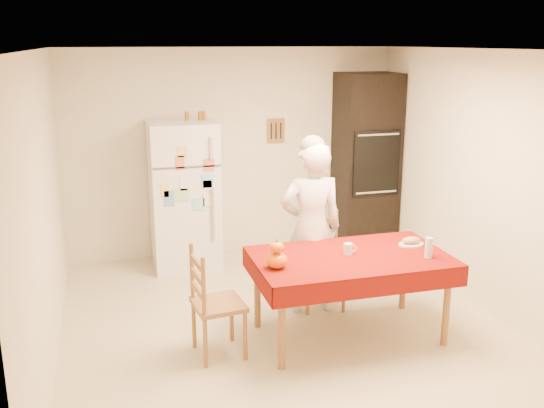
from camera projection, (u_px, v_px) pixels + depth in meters
name	position (u px, v px, depth m)	size (l,w,h in m)	color
floor	(285.00, 328.00, 5.61)	(4.50, 4.50, 0.00)	#C8B891
room_shell	(286.00, 155.00, 5.19)	(4.02, 4.52, 2.51)	beige
refrigerator	(184.00, 195.00, 6.96)	(0.75, 0.74, 1.70)	white
oven_cabinet	(366.00, 163.00, 7.54)	(0.70, 0.62, 2.20)	black
dining_table	(350.00, 263.00, 5.28)	(1.70, 1.00, 0.76)	brown
chair_far	(320.00, 256.00, 5.99)	(0.46, 0.44, 0.95)	brown
chair_left	(211.00, 299.00, 5.00)	(0.44, 0.46, 0.95)	brown
seated_woman	(311.00, 228.00, 5.78)	(0.61, 0.40, 1.68)	silver
coffee_mug	(348.00, 249.00, 5.28)	(0.08, 0.08, 0.10)	silver
pumpkin_lower	(277.00, 260.00, 4.97)	(0.18, 0.18, 0.13)	#CE4904
pumpkin_upper	(277.00, 247.00, 4.94)	(0.12, 0.12, 0.09)	#EA3805
wine_glass	(429.00, 248.00, 5.21)	(0.07, 0.07, 0.18)	silver
bread_plate	(411.00, 244.00, 5.53)	(0.24, 0.24, 0.02)	white
bread_loaf	(411.00, 240.00, 5.52)	(0.18, 0.10, 0.06)	tan
spice_jar_left	(187.00, 116.00, 6.79)	(0.05, 0.05, 0.10)	brown
spice_jar_mid	(200.00, 116.00, 6.83)	(0.05, 0.05, 0.10)	brown
spice_jar_right	(203.00, 116.00, 6.84)	(0.05, 0.05, 0.10)	brown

